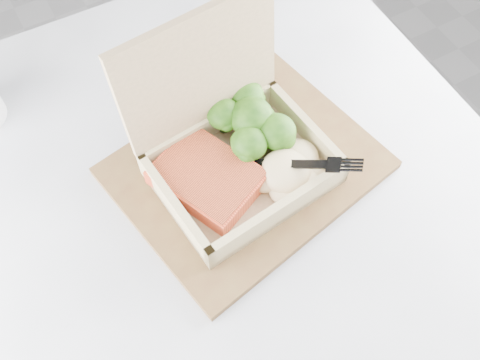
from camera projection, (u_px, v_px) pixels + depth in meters
floor at (301, 291)px, 1.34m from camera, size 4.00×4.00×0.00m
cafe_table at (216, 244)px, 0.84m from camera, size 0.76×0.76×0.71m
serving_tray at (246, 168)px, 0.69m from camera, size 0.35×0.31×0.01m
takeout_container at (229, 140)px, 0.64m from camera, size 0.22×0.20×0.20m
salmon_fillet at (207, 178)px, 0.64m from camera, size 0.13×0.15×0.03m
broccoli_pile at (252, 123)px, 0.67m from camera, size 0.12×0.12×0.05m
mashed_potatoes at (285, 171)px, 0.64m from camera, size 0.10×0.09×0.03m
plastic_fork at (269, 161)px, 0.63m from camera, size 0.12×0.11×0.03m
receipt at (172, 73)px, 0.77m from camera, size 0.09×0.13×0.00m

